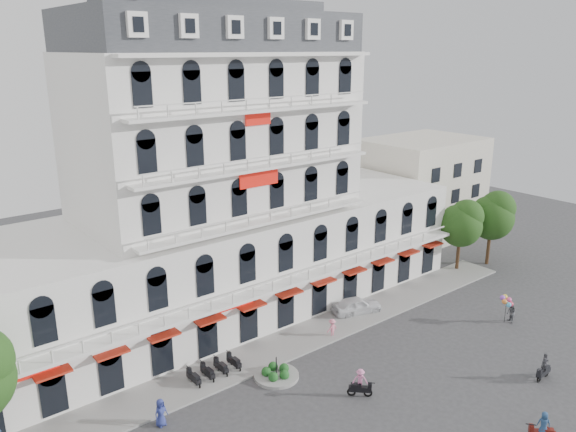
# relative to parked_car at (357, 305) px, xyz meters

# --- Properties ---
(ground) EXTENTS (120.00, 120.00, 0.00)m
(ground) POSITION_rel_parked_car_xyz_m (-8.59, -9.50, -0.75)
(ground) COLOR #38383A
(ground) RESTS_ON ground
(sidewalk) EXTENTS (53.00, 4.00, 0.16)m
(sidewalk) POSITION_rel_parked_car_xyz_m (-8.59, -0.50, -0.67)
(sidewalk) COLOR gray
(sidewalk) RESTS_ON ground
(main_building) EXTENTS (45.00, 15.00, 25.80)m
(main_building) POSITION_rel_parked_car_xyz_m (-8.59, 8.50, 9.21)
(main_building) COLOR silver
(main_building) RESTS_ON ground
(flank_building_east) EXTENTS (14.00, 10.00, 12.00)m
(flank_building_east) POSITION_rel_parked_car_xyz_m (21.41, 10.50, 5.25)
(flank_building_east) COLOR beige
(flank_building_east) RESTS_ON ground
(traffic_island) EXTENTS (3.20, 3.20, 1.60)m
(traffic_island) POSITION_rel_parked_car_xyz_m (-11.59, -3.50, -0.49)
(traffic_island) COLOR gray
(traffic_island) RESTS_ON ground
(parked_scooter_row) EXTENTS (4.40, 1.80, 1.10)m
(parked_scooter_row) POSITION_rel_parked_car_xyz_m (-14.94, -0.70, -0.75)
(parked_scooter_row) COLOR black
(parked_scooter_row) RESTS_ON ground
(tree_east_inner) EXTENTS (4.40, 4.37, 7.57)m
(tree_east_inner) POSITION_rel_parked_car_xyz_m (15.46, 0.48, 4.46)
(tree_east_inner) COLOR #382314
(tree_east_inner) RESTS_ON ground
(tree_east_outer) EXTENTS (4.65, 4.65, 8.05)m
(tree_east_outer) POSITION_rel_parked_car_xyz_m (19.46, -0.52, 4.80)
(tree_east_outer) COLOR #382314
(tree_east_outer) RESTS_ON ground
(parked_car) EXTENTS (4.73, 2.97, 1.50)m
(parked_car) POSITION_rel_parked_car_xyz_m (0.00, 0.00, 0.00)
(parked_car) COLOR white
(parked_car) RESTS_ON ground
(rider_east) EXTENTS (1.21, 1.41, 2.00)m
(rider_east) POSITION_rel_parked_car_xyz_m (-3.50, -18.66, 0.22)
(rider_east) COLOR maroon
(rider_east) RESTS_ON ground
(rider_northeast) EXTENTS (1.70, 0.42, 2.05)m
(rider_northeast) POSITION_rel_parked_car_xyz_m (2.84, -15.41, 0.24)
(rider_northeast) COLOR black
(rider_northeast) RESTS_ON ground
(rider_center) EXTENTS (1.32, 1.30, 2.04)m
(rider_center) POSITION_rel_parked_car_xyz_m (-8.62, -8.76, 0.31)
(rider_center) COLOR black
(rider_center) RESTS_ON ground
(pedestrian_left) EXTENTS (0.99, 0.74, 1.83)m
(pedestrian_left) POSITION_rel_parked_car_xyz_m (-20.32, -3.23, 0.16)
(pedestrian_left) COLOR navy
(pedestrian_left) RESTS_ON ground
(pedestrian_right) EXTENTS (1.01, 0.59, 1.54)m
(pedestrian_right) POSITION_rel_parked_car_xyz_m (-4.55, -1.71, 0.02)
(pedestrian_right) COLOR pink
(pedestrian_right) RESTS_ON ground
(balloon_vendor) EXTENTS (1.46, 1.35, 2.45)m
(balloon_vendor) POSITION_rel_parked_car_xyz_m (8.76, -9.27, 0.51)
(balloon_vendor) COLOR slate
(balloon_vendor) RESTS_ON ground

